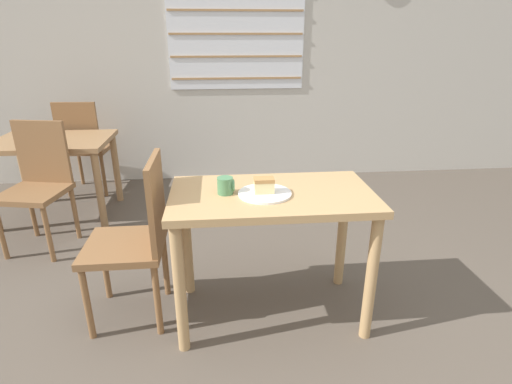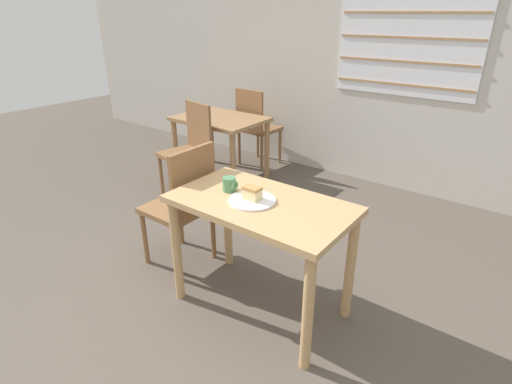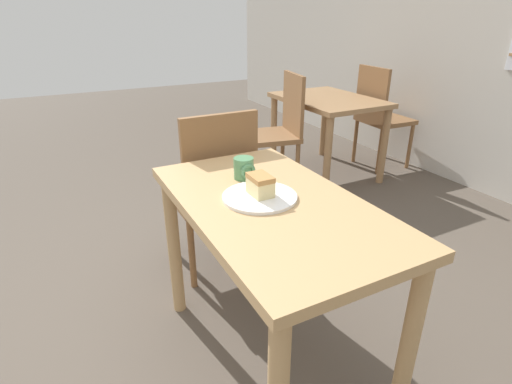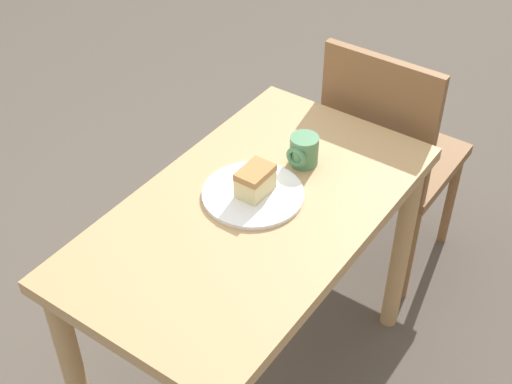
# 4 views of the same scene
# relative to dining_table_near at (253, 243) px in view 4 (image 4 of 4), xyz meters

# --- Properties ---
(ground_plane) EXTENTS (14.00, 14.00, 0.00)m
(ground_plane) POSITION_rel_dining_table_near_xyz_m (-0.14, -0.54, -0.64)
(ground_plane) COLOR brown
(dining_table_near) EXTENTS (1.08, 0.61, 0.77)m
(dining_table_near) POSITION_rel_dining_table_near_xyz_m (0.00, 0.00, 0.00)
(dining_table_near) COLOR tan
(dining_table_near) RESTS_ON ground_plane
(chair_near_window) EXTENTS (0.42, 0.42, 0.95)m
(chair_near_window) POSITION_rel_dining_table_near_xyz_m (-0.74, 0.06, -0.12)
(chair_near_window) COLOR brown
(chair_near_window) RESTS_ON ground_plane
(plate) EXTENTS (0.28, 0.28, 0.01)m
(plate) POSITION_rel_dining_table_near_xyz_m (-0.04, -0.03, 0.14)
(plate) COLOR white
(plate) RESTS_ON dining_table_near
(cake_slice) EXTENTS (0.10, 0.07, 0.08)m
(cake_slice) POSITION_rel_dining_table_near_xyz_m (-0.05, -0.02, 0.18)
(cake_slice) COLOR beige
(cake_slice) RESTS_ON plate
(coffee_mug) EXTENTS (0.09, 0.08, 0.09)m
(coffee_mug) POSITION_rel_dining_table_near_xyz_m (-0.24, 0.00, 0.17)
(coffee_mug) COLOR #4C8456
(coffee_mug) RESTS_ON dining_table_near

